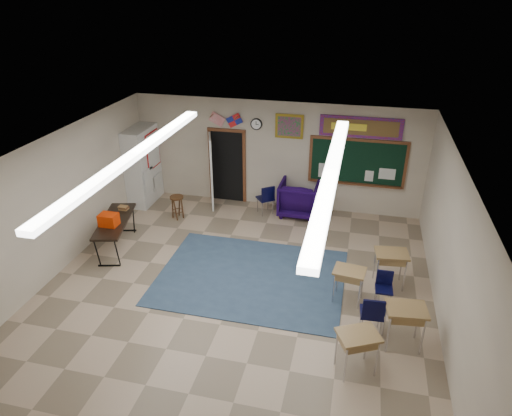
% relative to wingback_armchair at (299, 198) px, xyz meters
% --- Properties ---
extents(floor, '(9.00, 9.00, 0.00)m').
position_rel_wingback_armchair_xyz_m(floor, '(-0.75, -4.05, -0.48)').
color(floor, tan).
rests_on(floor, ground).
extents(back_wall, '(8.00, 0.04, 3.00)m').
position_rel_wingback_armchair_xyz_m(back_wall, '(-0.75, 0.45, 1.02)').
color(back_wall, beige).
rests_on(back_wall, floor).
extents(left_wall, '(0.04, 9.00, 3.00)m').
position_rel_wingback_armchair_xyz_m(left_wall, '(-4.75, -4.05, 1.02)').
color(left_wall, beige).
rests_on(left_wall, floor).
extents(right_wall, '(0.04, 9.00, 3.00)m').
position_rel_wingback_armchair_xyz_m(right_wall, '(3.25, -4.05, 1.02)').
color(right_wall, beige).
rests_on(right_wall, floor).
extents(ceiling, '(8.00, 9.00, 0.04)m').
position_rel_wingback_armchair_xyz_m(ceiling, '(-0.75, -4.05, 2.52)').
color(ceiling, silver).
rests_on(ceiling, back_wall).
extents(area_rug, '(4.00, 3.00, 0.02)m').
position_rel_wingback_armchair_xyz_m(area_rug, '(-0.55, -3.25, -0.47)').
color(area_rug, '#344A63').
rests_on(area_rug, floor).
extents(fluorescent_strips, '(3.86, 6.00, 0.10)m').
position_rel_wingback_armchair_xyz_m(fluorescent_strips, '(-0.75, -4.05, 2.46)').
color(fluorescent_strips, white).
rests_on(fluorescent_strips, ceiling).
extents(doorway, '(1.10, 0.89, 2.16)m').
position_rel_wingback_armchair_xyz_m(doorway, '(-2.25, 0.30, 0.58)').
color(doorway, black).
rests_on(doorway, back_wall).
extents(chalkboard, '(2.55, 0.14, 1.30)m').
position_rel_wingback_armchair_xyz_m(chalkboard, '(1.45, 0.41, 0.98)').
color(chalkboard, brown).
rests_on(chalkboard, back_wall).
extents(bulletin_board, '(2.10, 0.05, 0.55)m').
position_rel_wingback_armchair_xyz_m(bulletin_board, '(1.45, 0.42, 1.97)').
color(bulletin_board, '#AF1B0F').
rests_on(bulletin_board, back_wall).
extents(framed_art_print, '(0.75, 0.05, 0.65)m').
position_rel_wingback_armchair_xyz_m(framed_art_print, '(-0.40, 0.41, 1.87)').
color(framed_art_print, olive).
rests_on(framed_art_print, back_wall).
extents(wall_clock, '(0.32, 0.05, 0.32)m').
position_rel_wingback_armchair_xyz_m(wall_clock, '(-1.30, 0.42, 1.87)').
color(wall_clock, black).
rests_on(wall_clock, back_wall).
extents(wall_flags, '(1.16, 0.06, 0.70)m').
position_rel_wingback_armchair_xyz_m(wall_flags, '(-2.15, 0.39, 2.00)').
color(wall_flags, red).
rests_on(wall_flags, back_wall).
extents(storage_cabinet, '(0.59, 1.25, 2.20)m').
position_rel_wingback_armchair_xyz_m(storage_cabinet, '(-4.46, -0.20, 0.62)').
color(storage_cabinet, silver).
rests_on(storage_cabinet, floor).
extents(wingback_armchair, '(1.05, 1.08, 0.96)m').
position_rel_wingback_armchair_xyz_m(wingback_armchair, '(0.00, 0.00, 0.00)').
color(wingback_armchair, black).
rests_on(wingback_armchair, floor).
extents(student_chair_reading, '(0.60, 0.60, 0.85)m').
position_rel_wingback_armchair_xyz_m(student_chair_reading, '(-0.91, -0.16, -0.05)').
color(student_chair_reading, black).
rests_on(student_chair_reading, floor).
extents(student_chair_desk_a, '(0.46, 0.46, 0.86)m').
position_rel_wingback_armchair_xyz_m(student_chair_desk_a, '(1.99, -4.44, -0.05)').
color(student_chair_desk_a, black).
rests_on(student_chair_desk_a, floor).
extents(student_chair_desk_b, '(0.37, 0.37, 0.71)m').
position_rel_wingback_armchair_xyz_m(student_chair_desk_b, '(2.23, -3.56, -0.13)').
color(student_chair_desk_b, black).
rests_on(student_chair_desk_b, floor).
extents(student_desk_front_left, '(0.67, 0.54, 0.74)m').
position_rel_wingback_armchair_xyz_m(student_desk_front_left, '(1.54, -3.58, -0.07)').
color(student_desk_front_left, olive).
rests_on(student_desk_front_left, floor).
extents(student_desk_front_right, '(0.72, 0.58, 0.80)m').
position_rel_wingback_armchair_xyz_m(student_desk_front_right, '(2.35, -2.84, -0.03)').
color(student_desk_front_right, olive).
rests_on(student_desk_front_right, floor).
extents(student_desk_back_left, '(0.80, 0.72, 0.78)m').
position_rel_wingback_armchair_xyz_m(student_desk_back_left, '(1.77, -5.43, -0.05)').
color(student_desk_back_left, olive).
rests_on(student_desk_back_left, floor).
extents(student_desk_back_right, '(0.75, 0.60, 0.82)m').
position_rel_wingback_armchair_xyz_m(student_desk_back_right, '(2.54, -4.64, -0.02)').
color(student_desk_back_right, olive).
rests_on(student_desk_back_right, floor).
extents(folding_table, '(1.04, 1.92, 1.04)m').
position_rel_wingback_armchair_xyz_m(folding_table, '(-3.98, -2.80, -0.07)').
color(folding_table, black).
rests_on(folding_table, floor).
extents(wooden_stool, '(0.36, 0.36, 0.64)m').
position_rel_wingback_armchair_xyz_m(wooden_stool, '(-3.15, -1.01, -0.15)').
color(wooden_stool, '#452E14').
rests_on(wooden_stool, floor).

